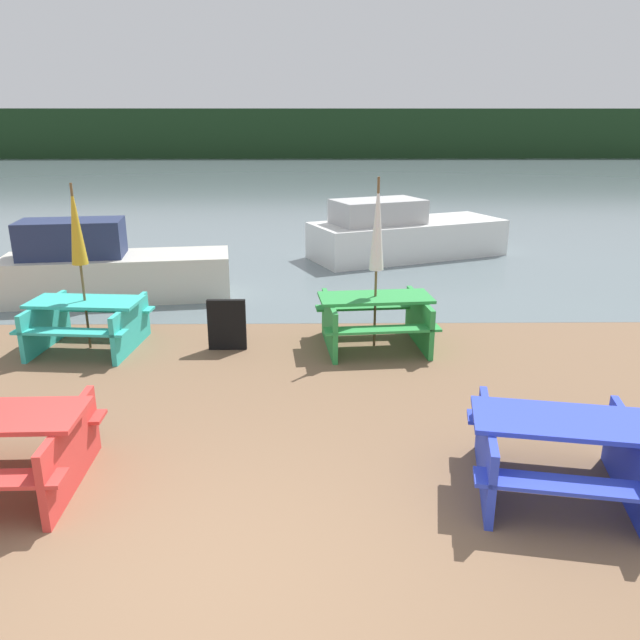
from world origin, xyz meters
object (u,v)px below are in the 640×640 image
object	(u,v)px
picnic_table_blue	(558,449)
signboard	(227,325)
umbrella_white	(377,226)
picnic_table_green	(375,316)
boat_second	(403,235)
picnic_table_teal	(87,319)
boat	(109,269)
umbrella_gold	(76,227)

from	to	relation	value
picnic_table_blue	signboard	xyz separation A→B (m)	(-3.40, 3.70, -0.06)
umbrella_white	signboard	distance (m)	2.57
picnic_table_green	boat_second	bearing A→B (deg)	78.41
signboard	picnic_table_blue	bearing A→B (deg)	-47.40
picnic_table_teal	picnic_table_green	distance (m)	4.18
picnic_table_blue	boat	distance (m)	8.77
picnic_table_blue	signboard	world-z (taller)	signboard
umbrella_gold	boat	distance (m)	2.99
umbrella_gold	boat_second	world-z (taller)	umbrella_gold
umbrella_white	signboard	xyz separation A→B (m)	(-2.15, -0.11, -1.40)
picnic_table_blue	picnic_table_green	size ratio (longest dim) A/B	1.00
picnic_table_teal	signboard	distance (m)	2.03
umbrella_gold	signboard	world-z (taller)	umbrella_gold
umbrella_white	umbrella_gold	world-z (taller)	umbrella_white
boat_second	picnic_table_green	bearing A→B (deg)	-124.19
umbrella_white	signboard	size ratio (longest dim) A/B	3.28
umbrella_white	boat_second	xyz separation A→B (m)	(1.28, 6.24, -1.23)
picnic_table_green	picnic_table_teal	bearing A→B (deg)	-179.60
picnic_table_green	boat_second	world-z (taller)	boat_second
picnic_table_green	boat	world-z (taller)	boat
picnic_table_green	umbrella_gold	distance (m)	4.39
boat	boat_second	bearing A→B (deg)	23.02
picnic_table_green	umbrella_gold	size ratio (longest dim) A/B	0.73
picnic_table_green	signboard	xyz separation A→B (m)	(-2.15, -0.11, -0.08)
boat_second	signboard	bearing A→B (deg)	-140.98
boat_second	picnic_table_blue	bearing A→B (deg)	-112.76
umbrella_gold	signboard	distance (m)	2.48
picnic_table_teal	picnic_table_green	world-z (taller)	picnic_table_green
picnic_table_teal	signboard	bearing A→B (deg)	-2.25
umbrella_gold	picnic_table_blue	bearing A→B (deg)	-34.82
picnic_table_green	signboard	world-z (taller)	picnic_table_green
boat	signboard	distance (m)	3.75
picnic_table_teal	signboard	world-z (taller)	signboard
umbrella_white	boat_second	distance (m)	6.48
picnic_table_teal	umbrella_white	world-z (taller)	umbrella_white
boat_second	umbrella_gold	bearing A→B (deg)	-153.67
picnic_table_blue	picnic_table_teal	xyz separation A→B (m)	(-5.43, 3.78, 0.01)
picnic_table_green	signboard	bearing A→B (deg)	-177.10
picnic_table_blue	boat_second	bearing A→B (deg)	89.84
picnic_table_blue	boat_second	xyz separation A→B (m)	(0.03, 10.04, 0.11)
umbrella_gold	boat_second	distance (m)	8.40
boat_second	signboard	distance (m)	7.21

